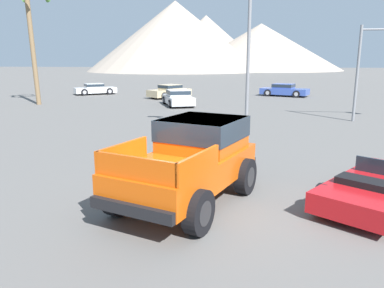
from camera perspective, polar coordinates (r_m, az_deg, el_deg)
name	(u,v)px	position (r m, az deg, el deg)	size (l,w,h in m)	color
ground_plane	(194,204)	(9.50, 0.33, -9.19)	(320.00, 320.00, 0.00)	#5B5956
orange_pickup_truck	(193,156)	(9.48, 0.11, -1.85)	(3.55, 5.09, 2.05)	#CC4C0C
red_convertible_car	(377,189)	(10.40, 26.38, -6.12)	(3.85, 4.38, 1.05)	#B21419
parked_car_tan	(170,91)	(35.34, -3.44, 8.04)	(3.96, 4.25, 1.24)	tan
parked_car_blue	(284,90)	(38.02, 13.87, 8.02)	(4.85, 3.36, 1.21)	#334C9E
parked_car_white	(95,89)	(40.13, -14.57, 8.15)	(4.42, 3.80, 1.11)	white
parked_car_silver	(178,98)	(29.42, -2.14, 7.08)	(3.21, 4.55, 1.23)	#B7BABF
street_lamp_post	(250,12)	(16.14, 8.80, 19.22)	(0.90, 0.24, 9.18)	slate
palm_tree_tall	(30,13)	(32.48, -23.40, 17.88)	(2.90, 2.86, 9.39)	brown
distant_mountain_range	(211,42)	(125.58, 2.93, 15.32)	(78.23, 71.71, 20.28)	gray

